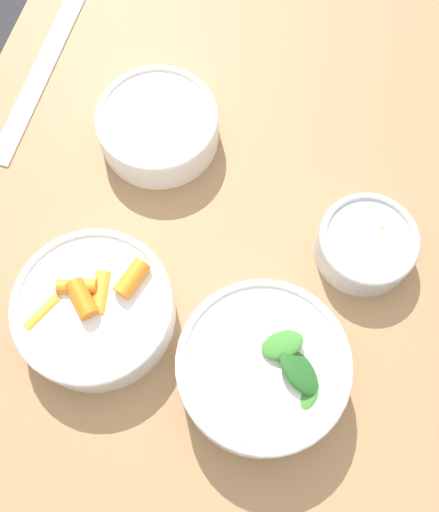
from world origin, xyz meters
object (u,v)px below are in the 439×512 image
at_px(bowl_carrots, 95,308).
at_px(bowl_greens, 262,369).
at_px(bowl_cookies, 366,244).
at_px(ruler, 41,72).
at_px(bowl_beans_hotdog, 158,127).

bearing_deg(bowl_carrots, bowl_greens, -94.78).
bearing_deg(bowl_greens, bowl_carrots, 85.22).
distance_m(bowl_greens, bowl_cookies, 0.20).
bearing_deg(bowl_cookies, ruler, 73.34).
bearing_deg(ruler, bowl_cookies, -106.66).
distance_m(bowl_cookies, ruler, 0.51).
bearing_deg(ruler, bowl_beans_hotdog, -105.94).
distance_m(bowl_greens, ruler, 0.52).
xyz_separation_m(bowl_greens, ruler, (0.33, 0.40, -0.04)).
distance_m(bowl_carrots, bowl_beans_hotdog, 0.26).
relative_size(bowl_greens, bowl_cookies, 1.60).
height_order(bowl_greens, bowl_beans_hotdog, bowl_greens).
xyz_separation_m(bowl_greens, bowl_beans_hotdog, (0.27, 0.21, -0.01)).
height_order(bowl_greens, ruler, bowl_greens).
height_order(bowl_carrots, bowl_beans_hotdog, bowl_carrots).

